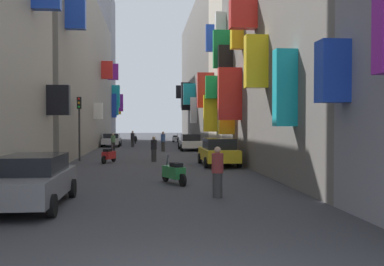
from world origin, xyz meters
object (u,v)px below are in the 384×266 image
at_px(scooter_white, 176,139).
at_px(scooter_green, 174,172).
at_px(scooter_red, 109,155).
at_px(pedestrian_near_left, 217,172).
at_px(scooter_black, 135,139).
at_px(pedestrian_crossing, 163,141).
at_px(parked_car_grey, 31,180).
at_px(parked_car_silver, 111,140).
at_px(parked_car_white, 190,142).
at_px(traffic_light_near_corner, 79,117).
at_px(parked_car_yellow, 219,151).
at_px(pedestrian_far_away, 133,139).
at_px(pedestrian_near_right, 154,149).
at_px(pedestrian_mid_street, 113,142).

xyz_separation_m(scooter_white, scooter_green, (-2.48, -36.28, 0.00)).
height_order(scooter_red, pedestrian_near_left, pedestrian_near_left).
relative_size(scooter_black, pedestrian_crossing, 1.07).
height_order(scooter_red, scooter_green, same).
xyz_separation_m(parked_car_grey, scooter_black, (1.91, 38.56, -0.31)).
relative_size(parked_car_silver, scooter_white, 2.41).
height_order(scooter_red, scooter_white, same).
relative_size(parked_car_white, scooter_green, 2.19).
distance_m(parked_car_white, traffic_light_near_corner, 12.83).
relative_size(parked_car_white, scooter_black, 2.29).
relative_size(scooter_red, pedestrian_crossing, 1.02).
distance_m(pedestrian_near_left, traffic_light_near_corner, 15.72).
bearing_deg(scooter_green, pedestrian_near_left, -69.25).
relative_size(parked_car_silver, parked_car_white, 1.01).
xyz_separation_m(parked_car_yellow, pedestrian_crossing, (-2.65, 12.66, 0.04)).
bearing_deg(scooter_red, parked_car_white, 61.97).
bearing_deg(parked_car_silver, pedestrian_near_left, -79.25).
distance_m(parked_car_grey, pedestrian_far_away, 30.83).
relative_size(parked_car_silver, pedestrian_near_right, 2.65).
bearing_deg(pedestrian_near_right, scooter_black, 94.20).
bearing_deg(parked_car_silver, scooter_black, 71.39).
height_order(parked_car_silver, pedestrian_far_away, pedestrian_far_away).
relative_size(parked_car_grey, pedestrian_crossing, 2.68).
bearing_deg(pedestrian_mid_street, parked_car_yellow, -62.58).
xyz_separation_m(scooter_green, pedestrian_far_away, (-2.49, 26.62, 0.34)).
relative_size(parked_car_grey, scooter_green, 2.39).
relative_size(scooter_green, pedestrian_crossing, 1.12).
height_order(scooter_white, pedestrian_far_away, pedestrian_far_away).
xyz_separation_m(parked_car_white, scooter_black, (-5.16, 13.64, -0.29)).
bearing_deg(pedestrian_near_right, pedestrian_crossing, 84.54).
distance_m(parked_car_white, parked_car_grey, 25.91).
distance_m(pedestrian_near_right, pedestrian_far_away, 16.85).
relative_size(parked_car_white, parked_car_grey, 0.92).
height_order(scooter_white, pedestrian_mid_street, pedestrian_mid_street).
height_order(parked_car_silver, scooter_white, parked_car_silver).
xyz_separation_m(scooter_white, pedestrian_crossing, (-2.17, -16.61, 0.37)).
bearing_deg(pedestrian_mid_street, scooter_red, -86.95).
xyz_separation_m(pedestrian_near_left, pedestrian_mid_street, (-5.13, 23.44, -0.05)).
bearing_deg(scooter_black, pedestrian_mid_street, -95.99).
relative_size(parked_car_silver, pedestrian_near_left, 2.54).
distance_m(scooter_green, pedestrian_mid_street, 20.63).
height_order(parked_car_yellow, pedestrian_near_left, pedestrian_near_left).
bearing_deg(parked_car_white, parked_car_grey, -105.84).
height_order(pedestrian_near_right, traffic_light_near_corner, traffic_light_near_corner).
bearing_deg(pedestrian_near_right, scooter_red, -169.76).
bearing_deg(scooter_black, scooter_green, -85.96).
xyz_separation_m(parked_car_silver, pedestrian_mid_street, (0.75, -7.51, 0.05)).
distance_m(pedestrian_crossing, pedestrian_far_away, 7.49).
bearing_deg(parked_car_silver, scooter_red, -85.87).
xyz_separation_m(parked_car_yellow, scooter_white, (-0.47, 29.27, -0.34)).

